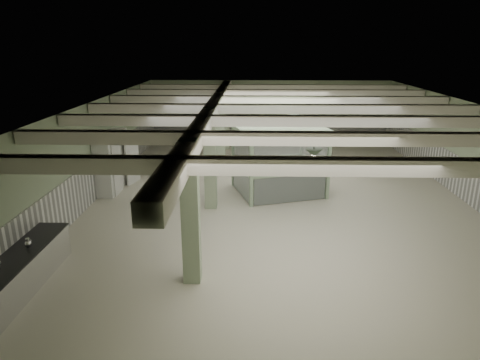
{
  "coord_description": "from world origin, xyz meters",
  "views": [
    {
      "loc": [
        -1.06,
        -15.42,
        5.68
      ],
      "look_at": [
        -1.43,
        -1.82,
        1.3
      ],
      "focal_mm": 32.0,
      "sensor_mm": 36.0,
      "label": 1
    }
  ],
  "objects_px": {
    "walkin_cooler": "(113,161)",
    "filing_cabinet": "(318,171)",
    "prep_counter": "(11,282)",
    "guard_booth": "(279,149)"
  },
  "relations": [
    {
      "from": "prep_counter",
      "to": "guard_booth",
      "type": "bearing_deg",
      "value": 49.7
    },
    {
      "from": "walkin_cooler",
      "to": "guard_booth",
      "type": "xyz_separation_m",
      "value": [
        6.63,
        -0.28,
        0.61
      ]
    },
    {
      "from": "filing_cabinet",
      "to": "prep_counter",
      "type": "bearing_deg",
      "value": -137.18
    },
    {
      "from": "prep_counter",
      "to": "filing_cabinet",
      "type": "distance_m",
      "value": 11.59
    },
    {
      "from": "guard_booth",
      "to": "filing_cabinet",
      "type": "height_order",
      "value": "guard_booth"
    },
    {
      "from": "prep_counter",
      "to": "walkin_cooler",
      "type": "relative_size",
      "value": 1.86
    },
    {
      "from": "prep_counter",
      "to": "guard_booth",
      "type": "distance_m",
      "value": 10.21
    },
    {
      "from": "walkin_cooler",
      "to": "filing_cabinet",
      "type": "distance_m",
      "value": 8.28
    },
    {
      "from": "prep_counter",
      "to": "walkin_cooler",
      "type": "distance_m",
      "value": 8.03
    },
    {
      "from": "prep_counter",
      "to": "guard_booth",
      "type": "xyz_separation_m",
      "value": [
        6.55,
        7.72,
        1.31
      ]
    }
  ]
}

